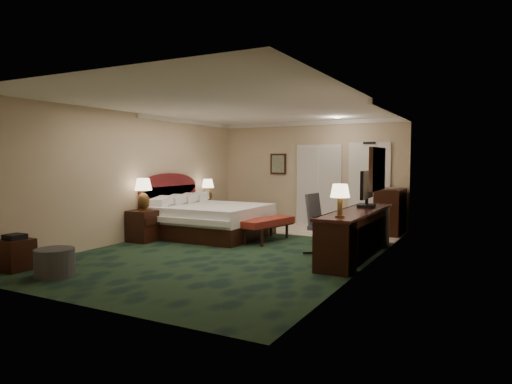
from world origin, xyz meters
The scene contains 26 objects.
floor centered at (0.00, 0.00, 0.00)m, with size 5.00×7.50×0.00m, color black.
ceiling centered at (0.00, 0.00, 2.70)m, with size 5.00×7.50×0.00m, color white.
wall_back centered at (0.00, 3.75, 1.35)m, with size 5.00×0.00×2.70m, color tan.
wall_front centered at (0.00, -3.75, 1.35)m, with size 5.00×0.00×2.70m, color tan.
wall_left centered at (-2.50, 0.00, 1.35)m, with size 0.00×7.50×2.70m, color tan.
wall_right centered at (2.50, 0.00, 1.35)m, with size 0.00×7.50×2.70m, color tan.
crown_molding centered at (0.00, 0.00, 2.65)m, with size 5.00×7.50×0.10m, color silver, non-canonical shape.
tile_patch centered at (0.90, 2.90, 0.01)m, with size 3.20×1.70×0.01m, color beige.
headboard centered at (-2.44, 1.00, 0.70)m, with size 0.12×2.00×1.40m, color #4E120B, non-canonical shape.
entry_door centered at (1.55, 3.72, 1.05)m, with size 1.02×0.06×2.18m, color silver.
closet_doors centered at (0.25, 3.71, 1.05)m, with size 1.20×0.06×2.10m, color beige.
wall_art centered at (-0.90, 3.71, 1.60)m, with size 0.45×0.06×0.55m, color #4A5F54.
wall_mirror centered at (2.46, 0.60, 1.55)m, with size 0.05×0.95×0.75m, color white.
bed centered at (-1.30, 1.08, 0.35)m, with size 2.21×2.05×0.70m, color white.
nightstand_near centered at (-2.22, -0.11, 0.33)m, with size 0.52×0.60×0.65m, color black.
nightstand_far centered at (-2.23, 2.28, 0.32)m, with size 0.51×0.58×0.64m, color black.
lamp_near centered at (-2.22, -0.12, 0.99)m, with size 0.36×0.36×0.67m, color #311B0C, non-canonical shape.
lamp_far centered at (-2.23, 2.31, 0.93)m, with size 0.31×0.31×0.58m, color #311B0C, non-canonical shape.
bed_bench centered at (0.06, 1.10, 0.24)m, with size 0.49×1.40×0.48m, color maroon.
ottoman centered at (-1.39, -2.97, 0.20)m, with size 0.57×0.57×0.41m, color #303031.
side_table centered at (-2.25, -3.00, 0.24)m, with size 0.45×0.45×0.48m, color black.
desk centered at (2.17, 0.37, 0.41)m, with size 0.62×2.88×0.83m, color black.
tv centered at (2.18, 1.01, 1.17)m, with size 0.07×0.87×0.68m, color black.
desk_lamp centered at (2.20, -0.70, 1.09)m, with size 0.30×0.30×0.52m, color #311B0C, non-canonical shape.
desk_chair centered at (1.63, 0.30, 0.55)m, with size 0.64×0.60×1.10m, color #44444E, non-canonical shape.
minibar centered at (2.17, 3.20, 0.52)m, with size 0.55×0.99×1.05m, color black.
Camera 1 is at (4.30, -7.42, 1.70)m, focal length 32.00 mm.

